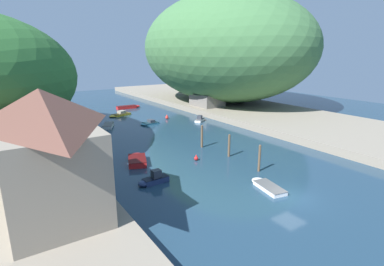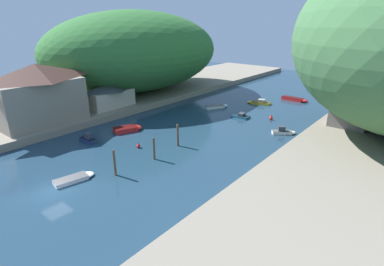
{
  "view_description": "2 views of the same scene",
  "coord_description": "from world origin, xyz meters",
  "px_view_note": "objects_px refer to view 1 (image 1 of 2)",
  "views": [
    {
      "loc": [
        -22.0,
        -16.3,
        13.22
      ],
      "look_at": [
        2.35,
        20.53,
        1.36
      ],
      "focal_mm": 28.0,
      "sensor_mm": 36.0,
      "label": 1
    },
    {
      "loc": [
        28.56,
        -11.76,
        16.82
      ],
      "look_at": [
        1.44,
        21.17,
        0.71
      ],
      "focal_mm": 28.0,
      "sensor_mm": 36.0,
      "label": 2
    }
  ],
  "objects_px": {
    "boat_moored_right": "(119,114)",
    "boat_yellow_tender": "(266,186)",
    "person_on_quay": "(88,196)",
    "boathouse_shed": "(31,140)",
    "boat_small_dinghy": "(129,107)",
    "boat_red_skiff": "(137,159)",
    "boat_navy_launch": "(109,125)",
    "boat_near_quay": "(200,119)",
    "channel_buoy_near": "(167,117)",
    "person_by_boathouse": "(110,212)",
    "channel_buoy_far": "(196,158)",
    "boat_open_rowboat": "(149,123)",
    "waterfront_building": "(46,147)",
    "boat_mid_channel": "(153,180)",
    "right_bank_cottage": "(207,97)"
  },
  "relations": [
    {
      "from": "boat_near_quay",
      "to": "channel_buoy_near",
      "type": "relative_size",
      "value": 3.74
    },
    {
      "from": "right_bank_cottage",
      "to": "boat_mid_channel",
      "type": "relative_size",
      "value": 2.27
    },
    {
      "from": "waterfront_building",
      "to": "boat_yellow_tender",
      "type": "height_order",
      "value": "waterfront_building"
    },
    {
      "from": "boat_open_rowboat",
      "to": "boat_small_dinghy",
      "type": "relative_size",
      "value": 0.61
    },
    {
      "from": "channel_buoy_far",
      "to": "person_by_boathouse",
      "type": "height_order",
      "value": "person_by_boathouse"
    },
    {
      "from": "person_on_quay",
      "to": "channel_buoy_far",
      "type": "bearing_deg",
      "value": -70.49
    },
    {
      "from": "right_bank_cottage",
      "to": "channel_buoy_far",
      "type": "height_order",
      "value": "right_bank_cottage"
    },
    {
      "from": "boat_moored_right",
      "to": "boat_red_skiff",
      "type": "height_order",
      "value": "boat_moored_right"
    },
    {
      "from": "boathouse_shed",
      "to": "boat_small_dinghy",
      "type": "bearing_deg",
      "value": 52.23
    },
    {
      "from": "boat_navy_launch",
      "to": "person_on_quay",
      "type": "relative_size",
      "value": 3.07
    },
    {
      "from": "channel_buoy_near",
      "to": "person_by_boathouse",
      "type": "distance_m",
      "value": 41.04
    },
    {
      "from": "boat_red_skiff",
      "to": "channel_buoy_far",
      "type": "height_order",
      "value": "channel_buoy_far"
    },
    {
      "from": "boat_open_rowboat",
      "to": "boat_red_skiff",
      "type": "relative_size",
      "value": 0.72
    },
    {
      "from": "boat_navy_launch",
      "to": "person_on_quay",
      "type": "distance_m",
      "value": 32.97
    },
    {
      "from": "boathouse_shed",
      "to": "channel_buoy_far",
      "type": "height_order",
      "value": "boathouse_shed"
    },
    {
      "from": "boat_near_quay",
      "to": "person_by_boathouse",
      "type": "relative_size",
      "value": 2.17
    },
    {
      "from": "boathouse_shed",
      "to": "boat_mid_channel",
      "type": "bearing_deg",
      "value": -48.88
    },
    {
      "from": "boat_red_skiff",
      "to": "person_by_boathouse",
      "type": "relative_size",
      "value": 2.94
    },
    {
      "from": "boat_near_quay",
      "to": "channel_buoy_near",
      "type": "height_order",
      "value": "boat_near_quay"
    },
    {
      "from": "boat_mid_channel",
      "to": "person_on_quay",
      "type": "bearing_deg",
      "value": 112.62
    },
    {
      "from": "boat_moored_right",
      "to": "boat_yellow_tender",
      "type": "bearing_deg",
      "value": 163.57
    },
    {
      "from": "channel_buoy_far",
      "to": "boat_mid_channel",
      "type": "bearing_deg",
      "value": -156.99
    },
    {
      "from": "waterfront_building",
      "to": "boat_mid_channel",
      "type": "distance_m",
      "value": 11.38
    },
    {
      "from": "boat_mid_channel",
      "to": "person_on_quay",
      "type": "relative_size",
      "value": 2.03
    },
    {
      "from": "boat_near_quay",
      "to": "boat_small_dinghy",
      "type": "bearing_deg",
      "value": 159.85
    },
    {
      "from": "boat_navy_launch",
      "to": "boat_red_skiff",
      "type": "xyz_separation_m",
      "value": [
        -3.16,
        -20.37,
        0.06
      ]
    },
    {
      "from": "boat_open_rowboat",
      "to": "boat_mid_channel",
      "type": "bearing_deg",
      "value": 151.44
    },
    {
      "from": "boathouse_shed",
      "to": "boat_yellow_tender",
      "type": "relative_size",
      "value": 2.03
    },
    {
      "from": "right_bank_cottage",
      "to": "boat_moored_right",
      "type": "distance_m",
      "value": 20.33
    },
    {
      "from": "boat_navy_launch",
      "to": "channel_buoy_far",
      "type": "relative_size",
      "value": 6.52
    },
    {
      "from": "boat_open_rowboat",
      "to": "person_by_boathouse",
      "type": "distance_m",
      "value": 36.35
    },
    {
      "from": "boathouse_shed",
      "to": "channel_buoy_far",
      "type": "xyz_separation_m",
      "value": [
        17.5,
        -7.99,
        -3.22
      ]
    },
    {
      "from": "person_on_quay",
      "to": "boathouse_shed",
      "type": "bearing_deg",
      "value": 4.58
    },
    {
      "from": "boathouse_shed",
      "to": "boat_red_skiff",
      "type": "xyz_separation_m",
      "value": [
        11.0,
        -4.38,
        -3.17
      ]
    },
    {
      "from": "boat_small_dinghy",
      "to": "boat_red_skiff",
      "type": "bearing_deg",
      "value": -18.14
    },
    {
      "from": "boathouse_shed",
      "to": "right_bank_cottage",
      "type": "relative_size",
      "value": 1.21
    },
    {
      "from": "right_bank_cottage",
      "to": "person_by_boathouse",
      "type": "distance_m",
      "value": 51.04
    },
    {
      "from": "boat_yellow_tender",
      "to": "boat_open_rowboat",
      "type": "height_order",
      "value": "boat_open_rowboat"
    },
    {
      "from": "person_by_boathouse",
      "to": "person_on_quay",
      "type": "bearing_deg",
      "value": 3.34
    },
    {
      "from": "waterfront_building",
      "to": "boat_mid_channel",
      "type": "height_order",
      "value": "waterfront_building"
    },
    {
      "from": "person_on_quay",
      "to": "person_by_boathouse",
      "type": "height_order",
      "value": "same"
    },
    {
      "from": "boat_small_dinghy",
      "to": "person_by_boathouse",
      "type": "distance_m",
      "value": 54.23
    },
    {
      "from": "waterfront_building",
      "to": "boat_small_dinghy",
      "type": "relative_size",
      "value": 2.32
    },
    {
      "from": "boathouse_shed",
      "to": "boat_open_rowboat",
      "type": "bearing_deg",
      "value": 32.18
    },
    {
      "from": "boat_open_rowboat",
      "to": "boathouse_shed",
      "type": "bearing_deg",
      "value": 118.36
    },
    {
      "from": "boat_yellow_tender",
      "to": "boat_near_quay",
      "type": "distance_m",
      "value": 31.23
    },
    {
      "from": "waterfront_building",
      "to": "boat_mid_channel",
      "type": "relative_size",
      "value": 3.99
    },
    {
      "from": "boathouse_shed",
      "to": "boat_navy_launch",
      "type": "relative_size",
      "value": 1.82
    },
    {
      "from": "channel_buoy_near",
      "to": "person_by_boathouse",
      "type": "bearing_deg",
      "value": -124.52
    },
    {
      "from": "waterfront_building",
      "to": "channel_buoy_near",
      "type": "xyz_separation_m",
      "value": [
        26.21,
        28.28,
        -5.69
      ]
    }
  ]
}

